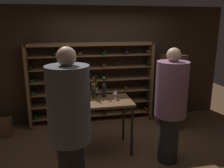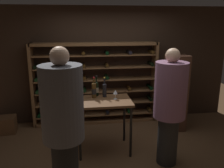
{
  "view_description": "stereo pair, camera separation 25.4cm",
  "coord_description": "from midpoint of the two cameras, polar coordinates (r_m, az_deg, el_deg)",
  "views": [
    {
      "loc": [
        -0.96,
        -3.63,
        2.24
      ],
      "look_at": [
        -0.16,
        0.26,
        1.21
      ],
      "focal_mm": 37.92,
      "sensor_mm": 36.0,
      "label": 1
    },
    {
      "loc": [
        -0.71,
        -3.67,
        2.24
      ],
      "look_at": [
        -0.16,
        0.26,
        1.21
      ],
      "focal_mm": 37.92,
      "sensor_mm": 36.0,
      "label": 2
    }
  ],
  "objects": [
    {
      "name": "person_guest_plum_blouse",
      "position": [
        2.92,
        -9.28,
        -8.81
      ],
      "size": [
        0.51,
        0.51,
        1.99
      ],
      "rotation": [
        0.0,
        0.0,
        -0.34
      ],
      "color": "black",
      "rests_on": "ground"
    },
    {
      "name": "display_cabinet",
      "position": [
        5.18,
        16.36,
        -2.2
      ],
      "size": [
        0.44,
        0.36,
        1.61
      ],
      "primitive_type": "cube",
      "color": "#4C2D1E",
      "rests_on": "ground"
    },
    {
      "name": "wine_rack",
      "position": [
        5.32,
        -2.64,
        0.0
      ],
      "size": [
        2.78,
        0.32,
        1.83
      ],
      "color": "brown",
      "rests_on": "ground"
    },
    {
      "name": "ground_plane",
      "position": [
        4.36,
        4.35,
        -16.46
      ],
      "size": [
        9.38,
        9.38,
        0.0
      ],
      "primitive_type": "plane",
      "color": "brown"
    },
    {
      "name": "wine_crate",
      "position": [
        5.45,
        -23.44,
        -9.07
      ],
      "size": [
        0.51,
        0.38,
        0.34
      ],
      "primitive_type": "cube",
      "rotation": [
        0.0,
        0.0,
        0.08
      ],
      "color": "brown",
      "rests_on": "ground"
    },
    {
      "name": "tasting_table",
      "position": [
        4.13,
        -0.26,
        -5.52
      ],
      "size": [
        0.95,
        0.68,
        0.95
      ],
      "color": "brown",
      "rests_on": "ground"
    },
    {
      "name": "wine_glass_stemmed_center",
      "position": [
        4.11,
        2.59,
        -2.07
      ],
      "size": [
        0.08,
        0.08,
        0.17
      ],
      "color": "silver",
      "rests_on": "tasting_table"
    },
    {
      "name": "wine_bottle_green_slim",
      "position": [
        4.19,
        -2.65,
        -1.45
      ],
      "size": [
        0.09,
        0.09,
        0.37
      ],
      "color": "#4C3314",
      "rests_on": "tasting_table"
    },
    {
      "name": "wine_bottle_red_label",
      "position": [
        4.3,
        -2.05,
        -1.09
      ],
      "size": [
        0.07,
        0.07,
        0.37
      ],
      "color": "black",
      "rests_on": "tasting_table"
    },
    {
      "name": "wine_bottle_gold_foil",
      "position": [
        4.23,
        -0.1,
        -1.42
      ],
      "size": [
        0.08,
        0.08,
        0.36
      ],
      "color": "black",
      "rests_on": "tasting_table"
    },
    {
      "name": "back_wall",
      "position": [
        5.48,
        0.88,
        4.68
      ],
      "size": [
        5.6,
        0.1,
        2.61
      ],
      "primitive_type": "cube",
      "color": "#332319",
      "rests_on": "ground"
    },
    {
      "name": "person_bystander_dark_jacket",
      "position": [
        3.82,
        15.64,
        -4.51
      ],
      "size": [
        0.5,
        0.5,
        1.88
      ],
      "rotation": [
        0.0,
        0.0,
        2.43
      ],
      "color": "black",
      "rests_on": "ground"
    }
  ]
}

